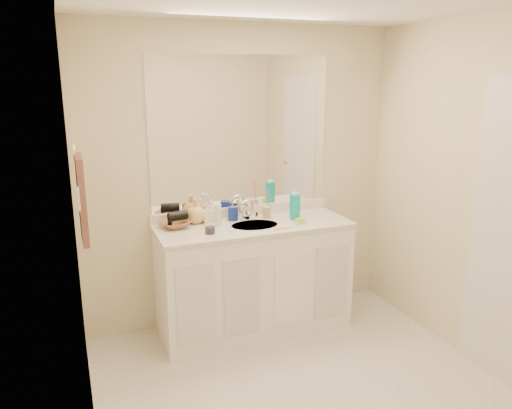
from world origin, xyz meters
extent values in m
cube|color=beige|center=(0.00, 0.00, 0.00)|extent=(2.60, 2.60, 0.00)
cube|color=beige|center=(0.00, 1.30, 1.20)|extent=(2.60, 0.02, 2.40)
cube|color=beige|center=(0.00, -1.30, 1.20)|extent=(2.60, 0.02, 2.40)
cube|color=beige|center=(-1.30, 0.00, 1.20)|extent=(0.02, 2.60, 2.40)
cube|color=beige|center=(1.30, 0.00, 1.20)|extent=(0.02, 2.60, 2.40)
cube|color=white|center=(0.00, 1.02, 0.42)|extent=(1.50, 0.55, 0.85)
cube|color=silver|center=(0.00, 1.02, 0.86)|extent=(1.52, 0.57, 0.03)
cube|color=silver|center=(0.00, 1.29, 0.92)|extent=(1.52, 0.03, 0.08)
cylinder|color=beige|center=(0.00, 1.00, 0.87)|extent=(0.37, 0.37, 0.02)
cylinder|color=silver|center=(0.00, 1.18, 0.94)|extent=(0.02, 0.02, 0.11)
cube|color=white|center=(0.00, 1.29, 1.56)|extent=(1.48, 0.01, 1.20)
cylinder|color=navy|center=(-0.11, 1.19, 0.94)|extent=(0.09, 0.09, 0.11)
cylinder|color=#CDAE91|center=(0.16, 1.15, 0.93)|extent=(0.08, 0.08, 0.10)
cylinder|color=#FF4371|center=(0.17, 1.15, 1.03)|extent=(0.01, 0.04, 0.20)
cylinder|color=#0EACB0|center=(0.36, 1.04, 0.98)|extent=(0.11, 0.11, 0.21)
cube|color=silver|center=(0.35, 0.93, 0.89)|extent=(0.10, 0.08, 0.01)
cube|color=#98E036|center=(0.35, 0.93, 0.90)|extent=(0.08, 0.07, 0.02)
cube|color=#FAA91A|center=(0.16, 0.84, 0.88)|extent=(0.14, 0.05, 0.01)
cylinder|color=#28282D|center=(-0.38, 0.92, 0.91)|extent=(0.09, 0.09, 0.05)
cylinder|color=silver|center=(-0.27, 1.09, 0.96)|extent=(0.06, 0.06, 0.17)
imported|color=white|center=(-0.27, 1.22, 0.97)|extent=(0.08, 0.08, 0.18)
imported|color=#FDF4CE|center=(-0.32, 1.20, 0.96)|extent=(0.07, 0.07, 0.15)
imported|color=#EFB75D|center=(-0.41, 1.22, 0.97)|extent=(0.15, 0.15, 0.19)
imported|color=brown|center=(-0.59, 1.16, 0.91)|extent=(0.25, 0.25, 0.05)
cylinder|color=black|center=(-0.57, 1.16, 0.97)|extent=(0.16, 0.11, 0.07)
torus|color=silver|center=(-1.27, 0.77, 1.55)|extent=(0.01, 0.11, 0.11)
cube|color=#52332B|center=(-1.25, 0.77, 1.25)|extent=(0.04, 0.32, 0.55)
cube|color=silver|center=(-1.27, 0.57, 1.30)|extent=(0.01, 0.08, 0.13)
camera|label=1|loc=(-1.34, -2.44, 2.00)|focal=35.00mm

